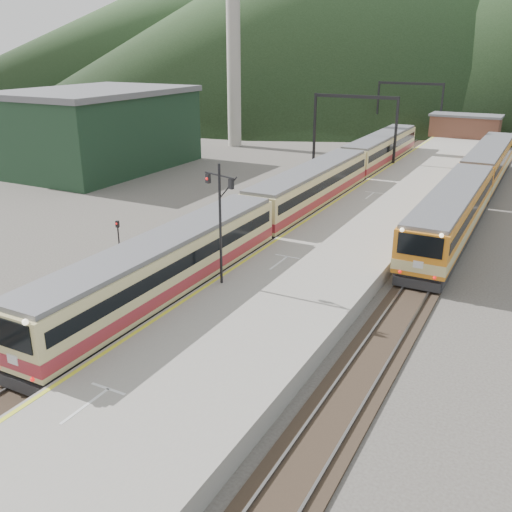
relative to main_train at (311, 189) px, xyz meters
The scene contains 16 objects.
track_main 4.36m from the main_train, 90.00° to the left, with size 2.60×200.00×0.23m.
track_far 6.64m from the main_train, 141.98° to the left, with size 2.60×200.00×0.23m.
track_second 12.30m from the main_train, 18.77° to the left, with size 2.60×200.00×0.23m.
platform 6.11m from the main_train, 18.82° to the left, with size 8.00×100.00×1.00m, color gray.
gantry_near 19.45m from the main_train, 98.57° to the left, with size 9.55×0.25×8.00m.
gantry_far 44.15m from the main_train, 93.71° to the left, with size 9.55×0.25×8.00m.
warehouse 28.71m from the main_train, 168.08° to the left, with size 14.50×20.50×8.60m.
smokestack 36.39m from the main_train, 130.34° to the left, with size 1.80×1.80×30.00m, color #9E998E.
station_shed 42.28m from the main_train, 82.39° to the left, with size 9.40×4.40×3.10m.
hill_d 237.97m from the main_train, 120.48° to the left, with size 200.00×200.00×55.00m, color #274120.
main_train is the anchor object (origin of this frame).
second_train 13.93m from the main_train, 34.38° to the left, with size 2.99×40.70×3.65m.
signal_mast 18.61m from the main_train, 82.67° to the right, with size 2.11×0.82×6.48m.
short_signal_a 26.85m from the main_train, 95.33° to the right, with size 0.26×0.23×2.27m.
short_signal_b 6.81m from the main_train, 108.93° to the right, with size 0.26×0.22×2.27m.
short_signal_c 16.84m from the main_train, 116.25° to the right, with size 0.25×0.20×2.27m.
Camera 1 is at (17.15, -6.36, 13.07)m, focal length 40.00 mm.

